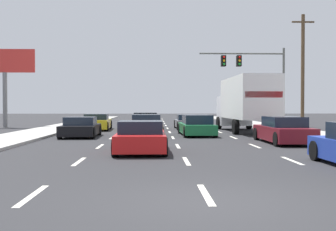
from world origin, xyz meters
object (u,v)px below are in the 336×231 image
car_red (141,138)px  car_gray (187,122)px  car_yellow (97,123)px  traffic_signal_mast (249,68)px  car_maroon (283,131)px  car_green (197,126)px  box_truck (245,101)px  utility_pole_mid (303,70)px  car_tan (146,127)px  roadside_billboard (5,70)px  car_orange (145,122)px  car_black (81,128)px

car_red → car_gray: (3.05, 16.24, -0.03)m
car_yellow → car_gray: size_ratio=1.07×
traffic_signal_mast → car_maroon: bearing=-97.4°
car_green → box_truck: size_ratio=0.51×
car_red → utility_pole_mid: (12.40, 17.12, 4.15)m
car_tan → traffic_signal_mast: (8.81, 12.37, 4.57)m
car_red → car_maroon: (6.65, 3.72, 0.04)m
car_tan → traffic_signal_mast: bearing=54.5°
car_yellow → car_red: size_ratio=1.12×
car_green → roadside_billboard: size_ratio=0.73×
car_orange → roadside_billboard: 13.07m
car_gray → car_black: bearing=-129.2°
utility_pole_mid → box_truck: bearing=-138.8°
car_maroon → traffic_signal_mast: 17.51m
car_yellow → car_black: bearing=-89.6°
car_red → roadside_billboard: 22.83m
utility_pole_mid → car_orange: bearing=-170.5°
traffic_signal_mast → utility_pole_mid: size_ratio=0.83×
car_maroon → traffic_signal_mast: bearing=82.6°
car_maroon → box_truck: bearing=89.8°
car_orange → car_black: bearing=-116.5°
car_orange → box_truck: size_ratio=0.50×
car_gray → box_truck: box_truck is taller
car_yellow → car_gray: 6.91m
car_yellow → utility_pole_mid: bearing=7.2°
traffic_signal_mast → car_red: bearing=-113.3°
car_maroon → car_red: bearing=-150.8°
car_tan → roadside_billboard: roadside_billboard is taller
car_yellow → car_tan: (3.78, -6.96, 0.03)m
car_green → car_tan: bearing=-164.0°
car_green → traffic_signal_mast: (5.79, 11.51, 4.58)m
car_orange → car_yellow: bearing=179.2°
car_gray → utility_pole_mid: utility_pole_mid is taller
box_truck → roadside_billboard: size_ratio=1.42×
car_orange → car_maroon: size_ratio=0.98×
car_green → car_maroon: bearing=-55.5°
car_black → car_gray: 10.69m
car_gray → traffic_signal_mast: traffic_signal_mast is taller
box_truck → car_black: bearing=-158.2°
car_maroon → traffic_signal_mast: size_ratio=0.62×
traffic_signal_mast → utility_pole_mid: bearing=-43.3°
car_red → utility_pole_mid: bearing=54.1°
car_green → car_yellow: bearing=138.1°
car_maroon → roadside_billboard: 24.42m
car_gray → traffic_signal_mast: size_ratio=0.58×
car_black → box_truck: bearing=21.8°
car_tan → box_truck: (6.66, 4.01, 1.52)m
car_yellow → car_red: bearing=-76.0°
roadside_billboard → car_maroon: bearing=-39.5°
car_orange → traffic_signal_mast: 11.49m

